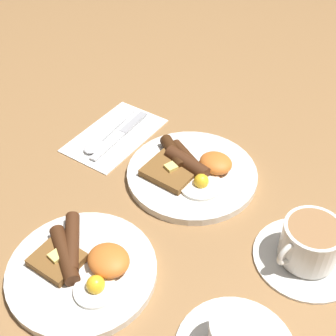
% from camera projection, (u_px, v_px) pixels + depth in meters
% --- Properties ---
extents(ground_plane, '(3.00, 3.00, 0.00)m').
position_uv_depth(ground_plane, '(192.00, 177.00, 0.90)').
color(ground_plane, olive).
extents(breakfast_plate_near, '(0.25, 0.25, 0.04)m').
position_uv_depth(breakfast_plate_near, '(191.00, 171.00, 0.89)').
color(breakfast_plate_near, silver).
rests_on(breakfast_plate_near, ground_plane).
extents(breakfast_plate_far, '(0.23, 0.23, 0.05)m').
position_uv_depth(breakfast_plate_far, '(84.00, 268.00, 0.72)').
color(breakfast_plate_far, silver).
rests_on(breakfast_plate_far, ground_plane).
extents(teacup_near, '(0.17, 0.17, 0.08)m').
position_uv_depth(teacup_near, '(309.00, 246.00, 0.73)').
color(teacup_near, silver).
rests_on(teacup_near, ground_plane).
extents(napkin, '(0.15, 0.22, 0.01)m').
position_uv_depth(napkin, '(116.00, 134.00, 0.99)').
color(napkin, white).
rests_on(napkin, ground_plane).
extents(knife, '(0.04, 0.19, 0.01)m').
position_uv_depth(knife, '(123.00, 132.00, 0.99)').
color(knife, silver).
rests_on(knife, napkin).
extents(spoon, '(0.05, 0.18, 0.01)m').
position_uv_depth(spoon, '(99.00, 142.00, 0.96)').
color(spoon, silver).
rests_on(spoon, napkin).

